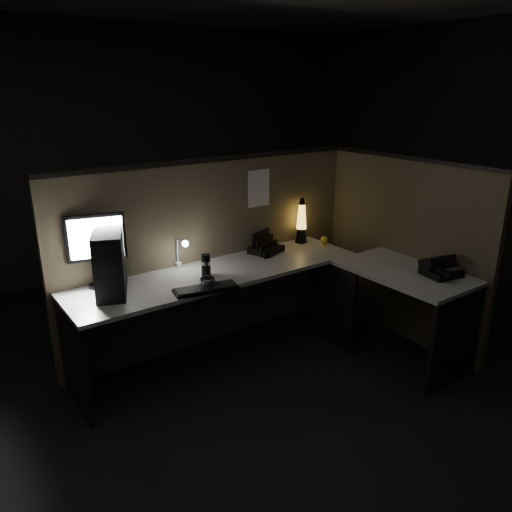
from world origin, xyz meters
TOP-DOWN VIEW (x-y plane):
  - floor at (0.00, 0.00)m, footprint 6.00×6.00m
  - room_shell at (0.00, 0.00)m, footprint 6.00×6.00m
  - partition_back at (0.00, 0.93)m, footprint 2.66×0.06m
  - partition_right at (1.33, 0.10)m, footprint 0.06×1.66m
  - desk at (0.18, 0.25)m, footprint 2.60×1.60m
  - pc_tower at (-0.95, 0.67)m, footprint 0.33×0.45m
  - monitor at (-0.98, 0.85)m, footprint 0.39×0.17m
  - keyboard at (-0.42, 0.34)m, footprint 0.46×0.23m
  - mouse at (-0.33, 0.35)m, footprint 0.09×0.07m
  - clip_lamp at (-0.36, 0.81)m, footprint 0.05×0.19m
  - organizer at (0.40, 0.77)m, footprint 0.31×0.29m
  - lava_lamp at (0.83, 0.81)m, footprint 0.11×0.11m
  - travel_mug at (-0.28, 0.59)m, footprint 0.07×0.07m
  - steel_mug at (-0.41, 0.34)m, footprint 0.13×0.13m
  - figurine at (0.92, 0.61)m, footprint 0.06×0.06m
  - pinned_paper at (0.42, 0.90)m, footprint 0.21×0.00m
  - desk_phone at (1.13, -0.40)m, footprint 0.28×0.29m

SIDE VIEW (x-z plane):
  - floor at x=0.00m, z-range 0.00..0.00m
  - desk at x=0.18m, z-range 0.22..0.95m
  - keyboard at x=-0.42m, z-range 0.73..0.75m
  - mouse at x=-0.33m, z-range 0.73..0.76m
  - partition_back at x=0.00m, z-range 0.00..1.50m
  - partition_right at x=1.33m, z-range 0.00..1.50m
  - organizer at x=0.40m, z-range 0.68..0.87m
  - steel_mug at x=-0.41m, z-range 0.73..0.82m
  - figurine at x=0.92m, z-range 0.75..0.81m
  - desk_phone at x=1.13m, z-range 0.71..0.86m
  - travel_mug at x=-0.28m, z-range 0.73..0.89m
  - clip_lamp at x=-0.36m, z-range 0.75..0.99m
  - lava_lamp at x=0.83m, z-range 0.70..1.10m
  - pc_tower at x=-0.95m, z-range 0.73..1.16m
  - monitor at x=-0.98m, z-range 0.78..1.30m
  - pinned_paper at x=0.42m, z-range 1.10..1.40m
  - room_shell at x=0.00m, z-range -1.38..4.62m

